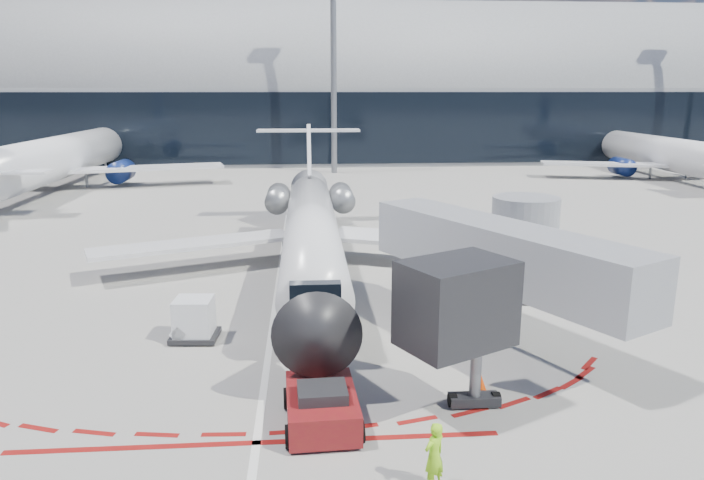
{
  "coord_description": "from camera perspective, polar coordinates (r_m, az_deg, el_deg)",
  "views": [
    {
      "loc": [
        1.53,
        -27.65,
        9.79
      ],
      "look_at": [
        3.77,
        2.51,
        2.52
      ],
      "focal_mm": 32.0,
      "sensor_mm": 36.0,
      "label": 1
    }
  ],
  "objects": [
    {
      "name": "apron_stop_bar",
      "position": [
        18.95,
        -8.68,
        -17.76
      ],
      "size": [
        14.0,
        0.25,
        0.01
      ],
      "primitive_type": "cube",
      "color": "maroon",
      "rests_on": "ground"
    },
    {
      "name": "apron_centerline",
      "position": [
        31.26,
        -6.87,
        -4.83
      ],
      "size": [
        0.25,
        40.0,
        0.01
      ],
      "primitive_type": "cube",
      "color": "silver",
      "rests_on": "ground"
    },
    {
      "name": "jet_bridge",
      "position": [
        26.86,
        13.82,
        -1.52
      ],
      "size": [
        10.03,
        15.2,
        4.9
      ],
      "color": "#999BA2",
      "rests_on": "ground"
    },
    {
      "name": "pushback_tug",
      "position": [
        19.36,
        -2.77,
        -14.84
      ],
      "size": [
        2.38,
        5.28,
        1.36
      ],
      "rotation": [
        0.0,
        0.0,
        0.05
      ],
      "color": "maroon",
      "rests_on": "ground"
    },
    {
      "name": "bg_airliner_0",
      "position": [
        71.39,
        -24.99,
        9.34
      ],
      "size": [
        37.95,
        40.18,
        12.28
      ],
      "primitive_type": null,
      "color": "silver",
      "rests_on": "ground"
    },
    {
      "name": "regional_jet",
      "position": [
        34.47,
        -3.72,
        1.27
      ],
      "size": [
        24.21,
        29.85,
        7.48
      ],
      "color": "silver",
      "rests_on": "ground"
    },
    {
      "name": "light_mast_centre",
      "position": [
        75.78,
        -1.68,
        15.55
      ],
      "size": [
        0.7,
        0.7,
        25.0
      ],
      "primitive_type": "cylinder",
      "color": "slate",
      "rests_on": "ground"
    },
    {
      "name": "ground",
      "position": [
        29.38,
        -7.03,
        -6.07
      ],
      "size": [
        260.0,
        260.0,
        0.0
      ],
      "primitive_type": "plane",
      "color": "gray",
      "rests_on": "ground"
    },
    {
      "name": "uld_container",
      "position": [
        26.0,
        -14.16,
        -7.03
      ],
      "size": [
        1.93,
        1.67,
        1.72
      ],
      "rotation": [
        0.0,
        0.0,
        -0.07
      ],
      "color": "black",
      "rests_on": "ground"
    },
    {
      "name": "safety_cone_right",
      "position": [
        21.91,
        11.62,
        -12.54
      ],
      "size": [
        0.39,
        0.39,
        0.55
      ],
      "primitive_type": "cone",
      "color": "#E93F04",
      "rests_on": "ground"
    },
    {
      "name": "terminal_building",
      "position": [
        92.65,
        -5.33,
        12.67
      ],
      "size": [
        150.0,
        24.15,
        24.0
      ],
      "color": "gray",
      "rests_on": "ground"
    },
    {
      "name": "bg_airliner_1",
      "position": [
        79.99,
        26.82,
        8.9
      ],
      "size": [
        33.08,
        35.03,
        10.7
      ],
      "primitive_type": null,
      "color": "silver",
      "rests_on": "ground"
    },
    {
      "name": "ramp_worker",
      "position": [
        16.67,
        7.46,
        -18.87
      ],
      "size": [
        0.78,
        0.73,
        1.79
      ],
      "primitive_type": "imported",
      "rotation": [
        0.0,
        0.0,
        3.77
      ],
      "color": "#8CDB17",
      "rests_on": "ground"
    }
  ]
}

